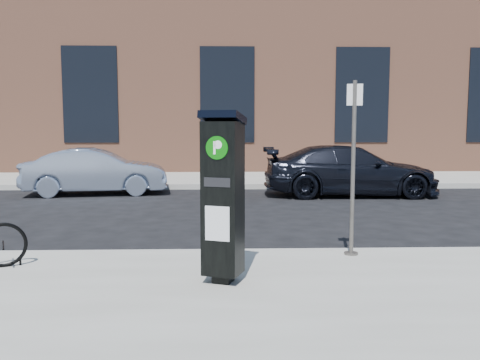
{
  "coord_description": "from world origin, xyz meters",
  "views": [
    {
      "loc": [
        -0.12,
        -6.9,
        1.86
      ],
      "look_at": [
        0.11,
        0.5,
        1.07
      ],
      "focal_mm": 38.0,
      "sensor_mm": 36.0,
      "label": 1
    }
  ],
  "objects_px": {
    "bike_rack": "(3,245)",
    "parking_kiosk": "(223,196)",
    "car_dark": "(350,171)",
    "car_silver": "(96,171)",
    "sign_pole": "(353,169)"
  },
  "relations": [
    {
      "from": "car_silver",
      "to": "bike_rack",
      "type": "bearing_deg",
      "value": 178.2
    },
    {
      "from": "parking_kiosk",
      "to": "car_silver",
      "type": "xyz_separation_m",
      "value": [
        -3.48,
        8.45,
        -0.49
      ]
    },
    {
      "from": "parking_kiosk",
      "to": "car_silver",
      "type": "bearing_deg",
      "value": 132.56
    },
    {
      "from": "bike_rack",
      "to": "car_silver",
      "type": "bearing_deg",
      "value": 72.33
    },
    {
      "from": "car_dark",
      "to": "bike_rack",
      "type": "bearing_deg",
      "value": 141.42
    },
    {
      "from": "car_dark",
      "to": "car_silver",
      "type": "bearing_deg",
      "value": 87.45
    },
    {
      "from": "parking_kiosk",
      "to": "sign_pole",
      "type": "relative_size",
      "value": 0.82
    },
    {
      "from": "bike_rack",
      "to": "car_silver",
      "type": "xyz_separation_m",
      "value": [
        -0.81,
        7.76,
        0.21
      ]
    },
    {
      "from": "sign_pole",
      "to": "car_dark",
      "type": "bearing_deg",
      "value": 86.81
    },
    {
      "from": "bike_rack",
      "to": "car_dark",
      "type": "distance_m",
      "value": 9.52
    },
    {
      "from": "parking_kiosk",
      "to": "bike_rack",
      "type": "relative_size",
      "value": 3.39
    },
    {
      "from": "bike_rack",
      "to": "parking_kiosk",
      "type": "bearing_deg",
      "value": -37.9
    },
    {
      "from": "parking_kiosk",
      "to": "car_dark",
      "type": "relative_size",
      "value": 0.41
    },
    {
      "from": "bike_rack",
      "to": "car_dark",
      "type": "bearing_deg",
      "value": 26.76
    },
    {
      "from": "sign_pole",
      "to": "bike_rack",
      "type": "xyz_separation_m",
      "value": [
        -4.38,
        -0.47,
        -0.87
      ]
    }
  ]
}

